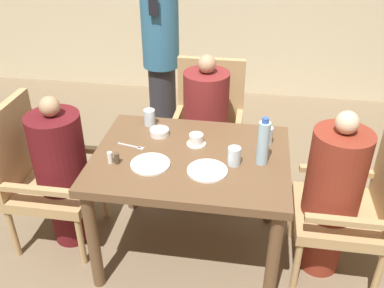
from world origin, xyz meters
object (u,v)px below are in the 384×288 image
water_bottle (263,142)px  diner_in_far_chair (206,125)px  diner_in_right_chair (332,194)px  glass_tall_near (267,135)px  chair_right_side (358,203)px  bowl_small (159,132)px  plate_main_right (207,171)px  glass_tall_mid (234,156)px  teacup_with_saucer (196,140)px  plate_main_left (150,164)px  glass_tall_far (150,117)px  chair_far_side (208,122)px  standing_host (161,52)px  diner_in_left_chair (62,171)px  chair_left_side (40,173)px

water_bottle → diner_in_far_chair: bearing=120.0°
diner_in_right_chair → glass_tall_near: diner_in_right_chair is taller
chair_right_side → bowl_small: size_ratio=8.25×
plate_main_right → glass_tall_mid: 0.17m
teacup_with_saucer → glass_tall_near: size_ratio=1.09×
plate_main_left → glass_tall_far: size_ratio=2.08×
plate_main_left → teacup_with_saucer: teacup_with_saucer is taller
chair_far_side → diner_in_far_chair: diner_in_far_chair is taller
bowl_small → standing_host: bearing=101.7°
bowl_small → diner_in_far_chair: bearing=64.6°
diner_in_left_chair → chair_far_side: diner_in_left_chair is taller
glass_tall_mid → chair_left_side: bearing=177.5°
chair_right_side → water_bottle: water_bottle is taller
chair_far_side → diner_in_right_chair: size_ratio=0.90×
chair_far_side → chair_right_side: same height
diner_in_right_chair → bowl_small: diner_in_right_chair is taller
water_bottle → glass_tall_near: water_bottle is taller
plate_main_left → glass_tall_near: 0.71m
chair_right_side → chair_far_side: bearing=139.3°
plate_main_left → teacup_with_saucer: size_ratio=1.92×
plate_main_right → glass_tall_far: bearing=132.8°
chair_right_side → glass_tall_mid: chair_right_side is taller
plate_main_left → glass_tall_mid: 0.46m
plate_main_right → glass_tall_mid: glass_tall_mid is taller
diner_in_far_chair → bowl_small: diner_in_far_chair is taller
diner_in_right_chair → standing_host: size_ratio=0.63×
standing_host → water_bottle: (0.83, -1.19, -0.06)m
standing_host → plate_main_left: 1.34m
diner_in_left_chair → water_bottle: bearing=-0.6°
standing_host → plate_main_right: standing_host is taller
plate_main_left → chair_right_side: bearing=6.5°
diner_in_left_chair → bowl_small: (0.58, 0.20, 0.22)m
diner_in_left_chair → teacup_with_saucer: 0.86m
chair_left_side → chair_far_side: bearing=40.7°
diner_in_left_chair → teacup_with_saucer: bearing=8.6°
diner_in_left_chair → standing_host: standing_host is taller
teacup_with_saucer → water_bottle: bearing=-19.5°
teacup_with_saucer → chair_far_side: bearing=91.0°
glass_tall_near → diner_in_right_chair: bearing=-27.6°
diner_in_far_chair → chair_right_side: bearing=-35.2°
chair_left_side → diner_in_left_chair: bearing=0.0°
standing_host → diner_in_left_chair: bearing=-108.0°
chair_far_side → water_bottle: size_ratio=3.45×
chair_far_side → plate_main_left: bearing=-102.0°
chair_right_side → standing_host: standing_host is taller
chair_left_side → chair_far_side: same height
chair_left_side → glass_tall_mid: size_ratio=9.13×
diner_in_right_chair → chair_far_side: bearing=134.5°
chair_far_side → plate_main_left: 1.01m
chair_far_side → water_bottle: bearing=-64.6°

